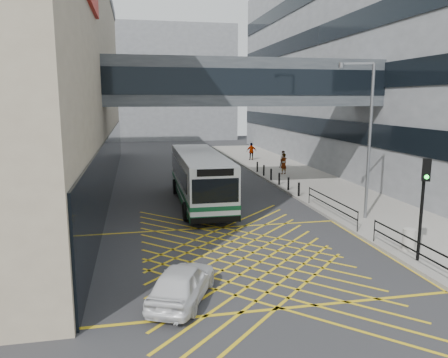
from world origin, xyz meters
TOP-DOWN VIEW (x-y plane):
  - ground at (0.00, 0.00)m, footprint 120.00×120.00m
  - building_right at (23.98, 24.00)m, footprint 24.09×44.00m
  - building_far at (-2.00, 60.00)m, footprint 28.00×16.00m
  - skybridge at (3.00, 12.00)m, footprint 20.00×4.10m
  - pavement at (9.00, 15.00)m, footprint 6.00×54.00m
  - box_junction at (0.00, 0.00)m, footprint 12.00×9.00m
  - bus at (-0.33, 9.89)m, footprint 2.94×11.35m
  - car_white at (-2.87, -3.35)m, footprint 3.10×4.33m
  - car_dark at (0.12, 19.27)m, footprint 2.20×4.73m
  - car_silver at (3.09, 23.30)m, footprint 2.47×4.89m
  - traffic_light at (6.57, -2.08)m, footprint 0.33×0.49m
  - street_lamp at (7.61, 4.26)m, footprint 1.80×0.84m
  - litter_bin at (6.98, -0.82)m, footprint 0.52×0.52m
  - kerb_railings at (6.15, 1.78)m, footprint 0.05×12.54m
  - bollards at (6.25, 15.00)m, footprint 0.14×10.14m
  - pedestrian_a at (8.12, 18.45)m, footprint 0.84×0.74m
  - pedestrian_b at (9.25, 21.72)m, footprint 0.81×0.52m
  - pedestrian_c at (7.73, 27.50)m, footprint 1.10×0.59m

SIDE VIEW (x-z plane):
  - ground at x=0.00m, z-range 0.00..0.00m
  - box_junction at x=0.00m, z-range 0.00..0.01m
  - pavement at x=9.00m, z-range 0.00..0.16m
  - bollards at x=6.25m, z-range 0.16..1.06m
  - litter_bin at x=6.98m, z-range 0.16..1.07m
  - car_white at x=-2.87m, z-range 0.00..1.28m
  - car_dark at x=0.12m, z-range 0.00..1.44m
  - car_silver at x=3.09m, z-range 0.00..1.46m
  - kerb_railings at x=6.15m, z-range 0.38..1.38m
  - pedestrian_b at x=9.25m, z-range 0.16..1.75m
  - pedestrian_a at x=8.12m, z-range 0.16..1.92m
  - pedestrian_c at x=7.73m, z-range 0.16..1.96m
  - bus at x=-0.33m, z-range 0.11..3.29m
  - traffic_light at x=6.57m, z-range 0.78..4.87m
  - street_lamp at x=7.61m, z-range 0.73..8.84m
  - skybridge at x=3.00m, z-range 6.00..9.00m
  - building_far at x=-2.00m, z-range 0.00..18.00m
  - building_right at x=23.98m, z-range 0.00..20.00m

